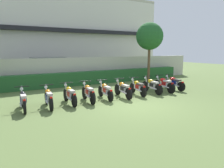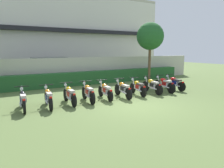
{
  "view_description": "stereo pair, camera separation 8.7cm",
  "coord_description": "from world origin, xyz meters",
  "px_view_note": "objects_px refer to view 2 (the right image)",
  "views": [
    {
      "loc": [
        -5.79,
        -7.31,
        2.5
      ],
      "look_at": [
        0.0,
        2.22,
        0.7
      ],
      "focal_mm": 34.11,
      "sensor_mm": 36.0,
      "label": 1
    },
    {
      "loc": [
        -5.71,
        -7.36,
        2.5
      ],
      "look_at": [
        0.0,
        2.22,
        0.7
      ],
      "focal_mm": 34.11,
      "sensor_mm": 36.0,
      "label": 2
    }
  ],
  "objects_px": {
    "motorcycle_in_row_2": "(70,94)",
    "motorcycle_in_row_6": "(138,87)",
    "motorcycle_in_row_0": "(23,100)",
    "motorcycle_in_row_9": "(174,83)",
    "motorcycle_in_row_5": "(123,89)",
    "motorcycle_in_row_8": "(164,84)",
    "motorcycle_in_row_3": "(88,92)",
    "motorcycle_in_row_7": "(152,86)",
    "motorcycle_in_row_1": "(48,97)",
    "motorcycle_in_row_4": "(105,91)",
    "tree_far_side": "(150,37)",
    "parked_car": "(51,69)"
  },
  "relations": [
    {
      "from": "motorcycle_in_row_1",
      "to": "parked_car",
      "type": "bearing_deg",
      "value": -10.16
    },
    {
      "from": "motorcycle_in_row_3",
      "to": "motorcycle_in_row_8",
      "type": "height_order",
      "value": "motorcycle_in_row_3"
    },
    {
      "from": "motorcycle_in_row_4",
      "to": "motorcycle_in_row_3",
      "type": "bearing_deg",
      "value": 102.33
    },
    {
      "from": "parked_car",
      "to": "motorcycle_in_row_9",
      "type": "xyz_separation_m",
      "value": [
        5.54,
        -8.06,
        -0.49
      ]
    },
    {
      "from": "motorcycle_in_row_3",
      "to": "motorcycle_in_row_9",
      "type": "distance_m",
      "value": 5.96
    },
    {
      "from": "motorcycle_in_row_2",
      "to": "motorcycle_in_row_4",
      "type": "relative_size",
      "value": 1.0
    },
    {
      "from": "motorcycle_in_row_3",
      "to": "motorcycle_in_row_9",
      "type": "xyz_separation_m",
      "value": [
        5.96,
        0.07,
        -0.01
      ]
    },
    {
      "from": "motorcycle_in_row_2",
      "to": "motorcycle_in_row_6",
      "type": "bearing_deg",
      "value": -87.75
    },
    {
      "from": "motorcycle_in_row_3",
      "to": "motorcycle_in_row_6",
      "type": "height_order",
      "value": "motorcycle_in_row_3"
    },
    {
      "from": "parked_car",
      "to": "motorcycle_in_row_3",
      "type": "height_order",
      "value": "parked_car"
    },
    {
      "from": "motorcycle_in_row_3",
      "to": "motorcycle_in_row_4",
      "type": "relative_size",
      "value": 1.0
    },
    {
      "from": "motorcycle_in_row_8",
      "to": "motorcycle_in_row_4",
      "type": "bearing_deg",
      "value": 93.0
    },
    {
      "from": "tree_far_side",
      "to": "motorcycle_in_row_5",
      "type": "xyz_separation_m",
      "value": [
        -5.05,
        -3.79,
        -3.07
      ]
    },
    {
      "from": "motorcycle_in_row_5",
      "to": "motorcycle_in_row_8",
      "type": "relative_size",
      "value": 1.0
    },
    {
      "from": "motorcycle_in_row_0",
      "to": "motorcycle_in_row_4",
      "type": "height_order",
      "value": "motorcycle_in_row_0"
    },
    {
      "from": "motorcycle_in_row_0",
      "to": "motorcycle_in_row_2",
      "type": "height_order",
      "value": "motorcycle_in_row_2"
    },
    {
      "from": "parked_car",
      "to": "motorcycle_in_row_0",
      "type": "bearing_deg",
      "value": -107.79
    },
    {
      "from": "motorcycle_in_row_2",
      "to": "motorcycle_in_row_8",
      "type": "bearing_deg",
      "value": -88.07
    },
    {
      "from": "motorcycle_in_row_4",
      "to": "motorcycle_in_row_7",
      "type": "xyz_separation_m",
      "value": [
        3.05,
        -0.1,
        0.01
      ]
    },
    {
      "from": "parked_car",
      "to": "motorcycle_in_row_0",
      "type": "distance_m",
      "value": 8.76
    },
    {
      "from": "tree_far_side",
      "to": "motorcycle_in_row_4",
      "type": "height_order",
      "value": "tree_far_side"
    },
    {
      "from": "parked_car",
      "to": "motorcycle_in_row_6",
      "type": "bearing_deg",
      "value": -67.33
    },
    {
      "from": "motorcycle_in_row_3",
      "to": "motorcycle_in_row_7",
      "type": "xyz_separation_m",
      "value": [
        4.05,
        -0.01,
        -0.0
      ]
    },
    {
      "from": "motorcycle_in_row_0",
      "to": "motorcycle_in_row_4",
      "type": "relative_size",
      "value": 0.97
    },
    {
      "from": "parked_car",
      "to": "motorcycle_in_row_6",
      "type": "relative_size",
      "value": 2.61
    },
    {
      "from": "motorcycle_in_row_0",
      "to": "motorcycle_in_row_3",
      "type": "bearing_deg",
      "value": -86.39
    },
    {
      "from": "motorcycle_in_row_0",
      "to": "motorcycle_in_row_5",
      "type": "bearing_deg",
      "value": -86.66
    },
    {
      "from": "motorcycle_in_row_8",
      "to": "parked_car",
      "type": "bearing_deg",
      "value": 34.15
    },
    {
      "from": "parked_car",
      "to": "motorcycle_in_row_9",
      "type": "relative_size",
      "value": 2.5
    },
    {
      "from": "motorcycle_in_row_1",
      "to": "motorcycle_in_row_8",
      "type": "bearing_deg",
      "value": -83.99
    },
    {
      "from": "motorcycle_in_row_4",
      "to": "motorcycle_in_row_8",
      "type": "bearing_deg",
      "value": -84.91
    },
    {
      "from": "tree_far_side",
      "to": "motorcycle_in_row_6",
      "type": "bearing_deg",
      "value": -137.11
    },
    {
      "from": "motorcycle_in_row_7",
      "to": "motorcycle_in_row_8",
      "type": "relative_size",
      "value": 1.0
    },
    {
      "from": "motorcycle_in_row_2",
      "to": "motorcycle_in_row_6",
      "type": "distance_m",
      "value": 3.95
    },
    {
      "from": "motorcycle_in_row_4",
      "to": "motorcycle_in_row_6",
      "type": "xyz_separation_m",
      "value": [
        2.03,
        -0.08,
        0.0
      ]
    },
    {
      "from": "motorcycle_in_row_1",
      "to": "motorcycle_in_row_6",
      "type": "distance_m",
      "value": 4.96
    },
    {
      "from": "motorcycle_in_row_4",
      "to": "motorcycle_in_row_5",
      "type": "xyz_separation_m",
      "value": [
        0.99,
        -0.16,
        0.01
      ]
    },
    {
      "from": "tree_far_side",
      "to": "motorcycle_in_row_1",
      "type": "distance_m",
      "value": 10.2
    },
    {
      "from": "motorcycle_in_row_4",
      "to": "motorcycle_in_row_8",
      "type": "relative_size",
      "value": 0.98
    },
    {
      "from": "motorcycle_in_row_0",
      "to": "motorcycle_in_row_7",
      "type": "height_order",
      "value": "motorcycle_in_row_7"
    },
    {
      "from": "motorcycle_in_row_6",
      "to": "motorcycle_in_row_7",
      "type": "height_order",
      "value": "motorcycle_in_row_7"
    },
    {
      "from": "motorcycle_in_row_1",
      "to": "motorcycle_in_row_2",
      "type": "relative_size",
      "value": 0.98
    },
    {
      "from": "tree_far_side",
      "to": "motorcycle_in_row_0",
      "type": "bearing_deg",
      "value": -159.84
    },
    {
      "from": "motorcycle_in_row_1",
      "to": "motorcycle_in_row_8",
      "type": "distance_m",
      "value": 6.92
    },
    {
      "from": "motorcycle_in_row_5",
      "to": "motorcycle_in_row_7",
      "type": "height_order",
      "value": "motorcycle_in_row_7"
    },
    {
      "from": "tree_far_side",
      "to": "motorcycle_in_row_9",
      "type": "relative_size",
      "value": 2.48
    },
    {
      "from": "motorcycle_in_row_3",
      "to": "motorcycle_in_row_7",
      "type": "height_order",
      "value": "motorcycle_in_row_3"
    },
    {
      "from": "motorcycle_in_row_2",
      "to": "motorcycle_in_row_8",
      "type": "xyz_separation_m",
      "value": [
        5.91,
        -0.1,
        0.01
      ]
    },
    {
      "from": "motorcycle_in_row_0",
      "to": "motorcycle_in_row_9",
      "type": "bearing_deg",
      "value": -85.14
    },
    {
      "from": "motorcycle_in_row_2",
      "to": "motorcycle_in_row_4",
      "type": "xyz_separation_m",
      "value": [
        1.92,
        0.04,
        -0.01
      ]
    }
  ]
}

